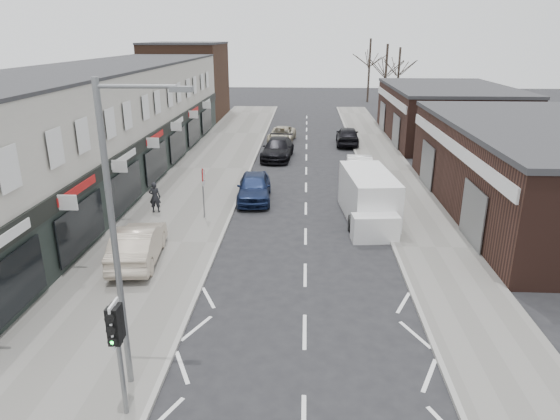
# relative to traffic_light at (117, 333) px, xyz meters

# --- Properties ---
(ground) EXTENTS (160.00, 160.00, 0.00)m
(ground) POSITION_rel_traffic_light_xyz_m (4.40, 2.02, -2.41)
(ground) COLOR black
(ground) RESTS_ON ground
(pavement_left) EXTENTS (5.50, 64.00, 0.12)m
(pavement_left) POSITION_rel_traffic_light_xyz_m (-2.35, 24.02, -2.35)
(pavement_left) COLOR slate
(pavement_left) RESTS_ON ground
(pavement_right) EXTENTS (3.50, 64.00, 0.12)m
(pavement_right) POSITION_rel_traffic_light_xyz_m (10.15, 24.02, -2.35)
(pavement_right) COLOR slate
(pavement_right) RESTS_ON ground
(shop_terrace_left) EXTENTS (8.00, 41.00, 7.10)m
(shop_terrace_left) POSITION_rel_traffic_light_xyz_m (-9.10, 21.52, 1.14)
(shop_terrace_left) COLOR beige
(shop_terrace_left) RESTS_ON ground
(brick_block_far) EXTENTS (8.00, 10.00, 8.00)m
(brick_block_far) POSITION_rel_traffic_light_xyz_m (-9.10, 47.02, 1.59)
(brick_block_far) COLOR #41281C
(brick_block_far) RESTS_ON ground
(right_unit_near) EXTENTS (10.00, 18.00, 4.50)m
(right_unit_near) POSITION_rel_traffic_light_xyz_m (16.90, 16.02, -0.16)
(right_unit_near) COLOR #361E18
(right_unit_near) RESTS_ON ground
(right_unit_far) EXTENTS (10.00, 16.00, 4.50)m
(right_unit_far) POSITION_rel_traffic_light_xyz_m (16.90, 36.02, -0.16)
(right_unit_far) COLOR #361E18
(right_unit_far) RESTS_ON ground
(tree_far_a) EXTENTS (3.60, 3.60, 8.00)m
(tree_far_a) POSITION_rel_traffic_light_xyz_m (13.40, 50.02, -2.41)
(tree_far_a) COLOR #382D26
(tree_far_a) RESTS_ON ground
(tree_far_b) EXTENTS (3.60, 3.60, 7.50)m
(tree_far_b) POSITION_rel_traffic_light_xyz_m (15.90, 56.02, -2.41)
(tree_far_b) COLOR #382D26
(tree_far_b) RESTS_ON ground
(tree_far_c) EXTENTS (3.60, 3.60, 8.50)m
(tree_far_c) POSITION_rel_traffic_light_xyz_m (12.90, 62.02, -2.41)
(tree_far_c) COLOR #382D26
(tree_far_c) RESTS_ON ground
(traffic_light) EXTENTS (0.28, 0.60, 3.10)m
(traffic_light) POSITION_rel_traffic_light_xyz_m (0.00, 0.00, 0.00)
(traffic_light) COLOR slate
(traffic_light) RESTS_ON pavement_left
(street_lamp) EXTENTS (2.23, 0.22, 8.00)m
(street_lamp) POSITION_rel_traffic_light_xyz_m (-0.13, 1.22, 2.20)
(street_lamp) COLOR slate
(street_lamp) RESTS_ON pavement_left
(warning_sign) EXTENTS (0.12, 0.80, 2.70)m
(warning_sign) POSITION_rel_traffic_light_xyz_m (-0.76, 14.02, -0.21)
(warning_sign) COLOR slate
(warning_sign) RESTS_ON pavement_left
(white_van) EXTENTS (2.69, 6.38, 2.41)m
(white_van) POSITION_rel_traffic_light_xyz_m (7.57, 14.48, -1.28)
(white_van) COLOR white
(white_van) RESTS_ON ground
(sedan_on_pavement) EXTENTS (2.11, 4.79, 1.53)m
(sedan_on_pavement) POSITION_rel_traffic_light_xyz_m (-2.48, 8.71, -1.53)
(sedan_on_pavement) COLOR #B6A691
(sedan_on_pavement) RESTS_ON pavement_left
(pedestrian) EXTENTS (0.61, 0.41, 1.65)m
(pedestrian) POSITION_rel_traffic_light_xyz_m (-3.52, 14.70, -1.47)
(pedestrian) COLOR black
(pedestrian) RESTS_ON pavement_left
(parked_car_left_a) EXTENTS (2.12, 4.72, 1.57)m
(parked_car_left_a) POSITION_rel_traffic_light_xyz_m (1.44, 17.33, -1.63)
(parked_car_left_a) COLOR #152143
(parked_car_left_a) RESTS_ON ground
(parked_car_left_b) EXTENTS (2.52, 5.43, 1.53)m
(parked_car_left_b) POSITION_rel_traffic_light_xyz_m (2.20, 27.57, -1.65)
(parked_car_left_b) COLOR black
(parked_car_left_b) RESTS_ON ground
(parked_car_left_c) EXTENTS (2.53, 4.79, 1.28)m
(parked_car_left_c) POSITION_rel_traffic_light_xyz_m (2.20, 33.95, -1.77)
(parked_car_left_c) COLOR #BEB398
(parked_car_left_c) RESTS_ON ground
(parked_car_right_a) EXTENTS (1.87, 4.71, 1.52)m
(parked_car_right_a) POSITION_rel_traffic_light_xyz_m (7.90, 22.67, -1.65)
(parked_car_right_a) COLOR silver
(parked_car_right_a) RESTS_ON ground
(parked_car_right_b) EXTENTS (2.06, 4.75, 1.60)m
(parked_car_right_b) POSITION_rel_traffic_light_xyz_m (7.90, 32.84, -1.62)
(parked_car_right_b) COLOR black
(parked_car_right_b) RESTS_ON ground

